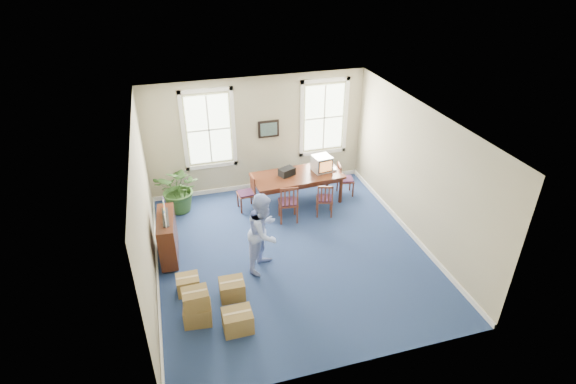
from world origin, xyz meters
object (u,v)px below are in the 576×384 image
object	(u,v)px
chair_near_left	(288,202)
cardboard_boxes	(207,300)
credenza	(168,239)
potted_plant	(180,189)
man	(264,232)
crt_tv	(322,163)
conference_table	(297,188)

from	to	relation	value
chair_near_left	cardboard_boxes	distance (m)	3.67
chair_near_left	cardboard_boxes	bearing A→B (deg)	57.41
credenza	potted_plant	world-z (taller)	potted_plant
cardboard_boxes	man	bearing A→B (deg)	39.48
chair_near_left	potted_plant	xyz separation A→B (m)	(-2.56, 1.20, 0.13)
crt_tv	credenza	xyz separation A→B (m)	(-4.16, -1.59, -0.53)
chair_near_left	man	world-z (taller)	man
conference_table	crt_tv	distance (m)	0.93
credenza	chair_near_left	bearing A→B (deg)	17.20
credenza	cardboard_boxes	distance (m)	2.14
man	credenza	xyz separation A→B (m)	(-1.97, 0.91, -0.41)
crt_tv	cardboard_boxes	bearing A→B (deg)	-142.59
man	potted_plant	distance (m)	3.25
potted_plant	crt_tv	bearing A→B (deg)	-5.13
crt_tv	cardboard_boxes	size ratio (longest dim) A/B	0.37
potted_plant	cardboard_boxes	world-z (taller)	potted_plant
conference_table	chair_near_left	distance (m)	0.95
potted_plant	chair_near_left	bearing A→B (deg)	-25.12
conference_table	chair_near_left	bearing A→B (deg)	-124.25
credenza	cardboard_boxes	size ratio (longest dim) A/B	0.92
potted_plant	man	bearing A→B (deg)	-61.28
man	chair_near_left	bearing A→B (deg)	7.54
chair_near_left	credenza	xyz separation A→B (m)	(-2.97, -0.73, -0.03)
crt_tv	man	size ratio (longest dim) A/B	0.28
man	credenza	size ratio (longest dim) A/B	1.44
potted_plant	credenza	bearing A→B (deg)	-102.17
chair_near_left	man	bearing A→B (deg)	66.67
crt_tv	chair_near_left	size ratio (longest dim) A/B	0.48
crt_tv	potted_plant	size ratio (longest dim) A/B	0.39
cardboard_boxes	potted_plant	bearing A→B (deg)	92.39
crt_tv	credenza	distance (m)	4.48
chair_near_left	cardboard_boxes	size ratio (longest dim) A/B	0.76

